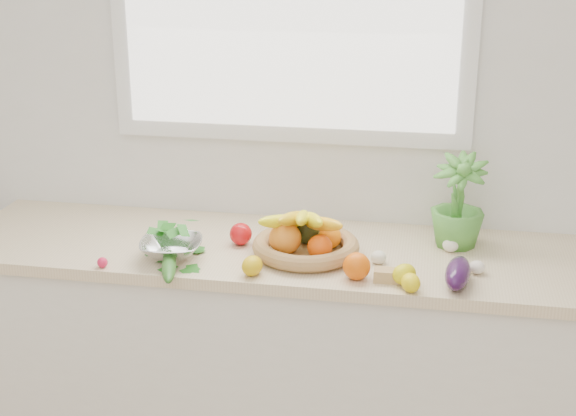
% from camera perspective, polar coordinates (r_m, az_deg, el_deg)
% --- Properties ---
extents(back_wall, '(4.50, 0.02, 2.70)m').
position_cam_1_polar(back_wall, '(2.92, 0.17, 7.70)').
color(back_wall, white).
rests_on(back_wall, ground).
extents(counter_cabinet, '(2.20, 0.58, 0.86)m').
position_cam_1_polar(counter_cabinet, '(2.98, -0.89, -11.12)').
color(counter_cabinet, silver).
rests_on(counter_cabinet, ground).
extents(countertop, '(2.24, 0.62, 0.04)m').
position_cam_1_polar(countertop, '(2.78, -0.94, -3.11)').
color(countertop, beige).
rests_on(countertop, counter_cabinet).
extents(orange_loose, '(0.11, 0.11, 0.09)m').
position_cam_1_polar(orange_loose, '(2.51, 4.91, -4.15)').
color(orange_loose, '#E75907').
rests_on(orange_loose, countertop).
extents(lemon_a, '(0.08, 0.09, 0.06)m').
position_cam_1_polar(lemon_a, '(2.54, -2.57, -4.12)').
color(lemon_a, gold).
rests_on(lemon_a, countertop).
extents(lemon_b, '(0.10, 0.10, 0.06)m').
position_cam_1_polar(lemon_b, '(2.50, 8.27, -4.67)').
color(lemon_b, '#D3C70B').
rests_on(lemon_b, countertop).
extents(lemon_c, '(0.08, 0.09, 0.06)m').
position_cam_1_polar(lemon_c, '(2.46, 8.72, -5.27)').
color(lemon_c, yellow).
rests_on(lemon_c, countertop).
extents(apple, '(0.08, 0.08, 0.08)m').
position_cam_1_polar(apple, '(2.77, -3.38, -1.86)').
color(apple, red).
rests_on(apple, countertop).
extents(ginger, '(0.12, 0.05, 0.04)m').
position_cam_1_polar(ginger, '(2.52, 7.51, -4.80)').
color(ginger, tan).
rests_on(ginger, countertop).
extents(garlic_a, '(0.06, 0.06, 0.04)m').
position_cam_1_polar(garlic_a, '(2.62, 13.29, -4.13)').
color(garlic_a, white).
rests_on(garlic_a, countertop).
extents(garlic_b, '(0.07, 0.07, 0.05)m').
position_cam_1_polar(garlic_b, '(2.77, 11.49, -2.61)').
color(garlic_b, white).
rests_on(garlic_b, countertop).
extents(garlic_c, '(0.07, 0.07, 0.04)m').
position_cam_1_polar(garlic_c, '(2.64, 6.45, -3.49)').
color(garlic_c, beige).
rests_on(garlic_c, countertop).
extents(eggplant, '(0.10, 0.21, 0.08)m').
position_cam_1_polar(eggplant, '(2.52, 11.99, -4.55)').
color(eggplant, '#2D0F38').
rests_on(eggplant, countertop).
extents(cucumber, '(0.12, 0.25, 0.05)m').
position_cam_1_polar(cucumber, '(2.58, -8.46, -4.11)').
color(cucumber, '#235819').
rests_on(cucumber, countertop).
extents(radish, '(0.03, 0.03, 0.03)m').
position_cam_1_polar(radish, '(2.66, -13.06, -3.79)').
color(radish, '#E01C46').
rests_on(radish, countertop).
extents(potted_herb, '(0.21, 0.21, 0.33)m').
position_cam_1_polar(potted_herb, '(2.78, 11.99, 0.42)').
color(potted_herb, '#4B9536').
rests_on(potted_herb, countertop).
extents(fruit_basket, '(0.39, 0.39, 0.19)m').
position_cam_1_polar(fruit_basket, '(2.68, 1.21, -2.29)').
color(fruit_basket, tan).
rests_on(fruit_basket, countertop).
extents(colander_with_spinach, '(0.24, 0.24, 0.11)m').
position_cam_1_polar(colander_with_spinach, '(2.67, -8.32, -2.48)').
color(colander_with_spinach, white).
rests_on(colander_with_spinach, countertop).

